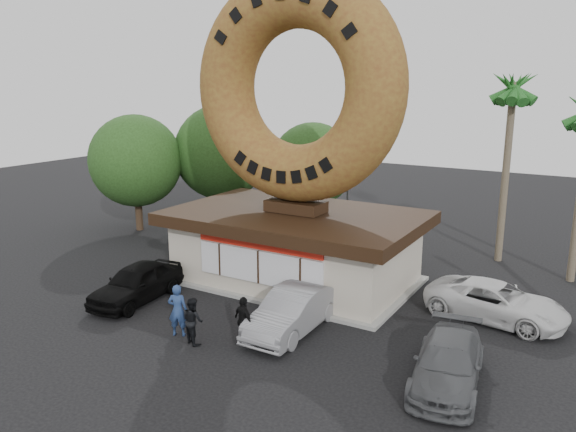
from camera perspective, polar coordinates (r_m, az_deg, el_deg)
The scene contains 15 objects.
ground at distance 21.71m, azimuth -7.33°, elevation -11.18°, with size 90.00×90.00×0.00m, color black.
donut_shop at distance 25.74m, azimuth 0.77°, elevation -2.88°, with size 11.20×7.20×3.80m.
giant_donut at distance 24.72m, azimuth 0.84°, elevation 12.87°, with size 9.91×9.91×2.53m, color olive.
tree_west at distance 36.10m, azimuth -6.76°, elevation 6.43°, with size 6.00×6.00×7.65m.
tree_mid at distance 34.88m, azimuth 2.52°, elevation 5.23°, with size 5.20×5.20×6.63m.
tree_far at distance 35.50m, azimuth -15.22°, elevation 5.43°, with size 5.60×5.60×7.14m.
palm_near at distance 29.82m, azimuth 21.88°, elevation 11.38°, with size 2.60×2.60×9.75m.
street_lamp at distance 34.77m, azimuth 6.44°, elevation 5.90°, with size 2.11×0.20×8.00m.
person_left at distance 20.94m, azimuth -11.14°, elevation -9.37°, with size 0.71×0.47×1.95m, color navy.
person_center at distance 20.33m, azimuth -9.64°, elevation -10.41°, with size 0.82×0.64×1.69m, color black.
person_right at distance 20.02m, azimuth -4.53°, elevation -10.56°, with size 1.02×0.43×1.75m, color black.
car_black at distance 24.55m, azimuth -15.14°, elevation -6.57°, with size 1.88×4.66×1.59m, color black.
car_silver at distance 20.94m, azimuth 0.45°, elevation -9.64°, with size 1.68×4.81×1.58m, color gray.
car_grey at distance 18.26m, azimuth 15.94°, elevation -14.20°, with size 1.94×4.77×1.39m, color #545558.
car_white at distance 23.35m, azimuth 20.39°, elevation -8.18°, with size 2.44×5.29×1.47m, color silver.
Camera 1 is at (12.34, -15.41, 9.01)m, focal length 35.00 mm.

